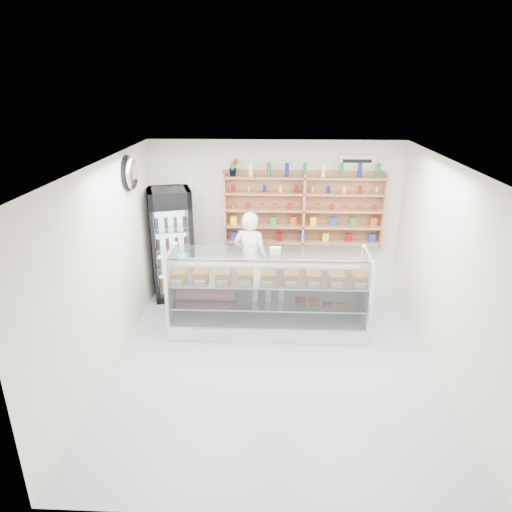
{
  "coord_description": "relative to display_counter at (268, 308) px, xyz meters",
  "views": [
    {
      "loc": [
        -0.01,
        -5.54,
        3.76
      ],
      "look_at": [
        -0.29,
        0.9,
        1.26
      ],
      "focal_mm": 32.0,
      "sensor_mm": 36.0,
      "label": 1
    }
  ],
  "objects": [
    {
      "name": "room",
      "position": [
        0.1,
        -0.92,
        1.04
      ],
      "size": [
        5.0,
        5.0,
        5.0
      ],
      "color": "#A9AAAE",
      "rests_on": "ground"
    },
    {
      "name": "potted_plant",
      "position": [
        -0.64,
        1.42,
        1.98
      ],
      "size": [
        0.2,
        0.17,
        0.31
      ],
      "primitive_type": "imported",
      "rotation": [
        0.0,
        0.0,
        0.26
      ],
      "color": "#1E6626",
      "rests_on": "wall_shelving"
    },
    {
      "name": "display_counter",
      "position": [
        0.0,
        0.0,
        0.0
      ],
      "size": [
        3.06,
        0.91,
        1.33
      ],
      "color": "white",
      "rests_on": "floor"
    },
    {
      "name": "security_mirror",
      "position": [
        -2.07,
        0.28,
        2.09
      ],
      "size": [
        0.15,
        0.5,
        0.5
      ],
      "primitive_type": "ellipsoid",
      "color": "silver",
      "rests_on": "left_wall"
    },
    {
      "name": "wall_sign",
      "position": [
        1.5,
        1.55,
        2.09
      ],
      "size": [
        0.62,
        0.03,
        0.2
      ],
      "primitive_type": "cube",
      "color": "white",
      "rests_on": "back_wall"
    },
    {
      "name": "shop_worker",
      "position": [
        -0.33,
        0.94,
        0.48
      ],
      "size": [
        0.71,
        0.56,
        1.69
      ],
      "primitive_type": "imported",
      "rotation": [
        0.0,
        0.0,
        2.86
      ],
      "color": "white",
      "rests_on": "floor"
    },
    {
      "name": "drinks_cooler",
      "position": [
        -1.76,
        1.18,
        0.65
      ],
      "size": [
        0.9,
        0.89,
        2.01
      ],
      "rotation": [
        0.0,
        0.0,
        0.3
      ],
      "color": "black",
      "rests_on": "floor"
    },
    {
      "name": "wall_shelving",
      "position": [
        0.6,
        1.42,
        1.23
      ],
      "size": [
        2.84,
        0.28,
        1.33
      ],
      "color": "#AB7551",
      "rests_on": "back_wall"
    }
  ]
}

